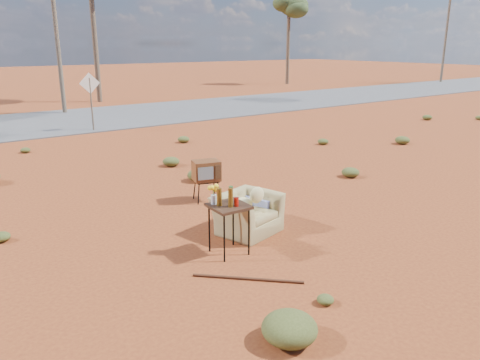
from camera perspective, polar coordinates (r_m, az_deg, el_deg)
ground at (r=7.91m, az=1.40°, el=-7.79°), size 140.00×140.00×0.00m
highway at (r=21.43m, az=-23.85°, el=6.31°), size 140.00×7.00×0.04m
armchair at (r=8.31m, az=1.17°, el=-3.36°), size 1.35×1.07×0.92m
tv_unit at (r=9.85m, az=-4.13°, el=1.07°), size 0.64×0.57×0.87m
side_table at (r=7.28m, az=-1.78°, el=-2.85°), size 0.59×0.59×1.13m
rusty_bar at (r=6.78m, az=0.95°, el=-11.93°), size 1.17×1.14×0.04m
road_sign at (r=18.76m, az=-17.78°, el=10.26°), size 0.78×0.06×2.19m
eucalyptus_right at (r=39.85m, az=6.00°, el=20.12°), size 3.20×3.20×7.10m
utility_pole_center at (r=24.11m, az=-21.58°, el=17.41°), size 1.40×0.20×8.00m
utility_pole_east at (r=44.88m, az=23.86°, el=16.15°), size 1.40×0.20×8.00m
scrub_patch at (r=11.18m, az=-15.90°, el=-0.37°), size 17.49×8.07×0.33m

